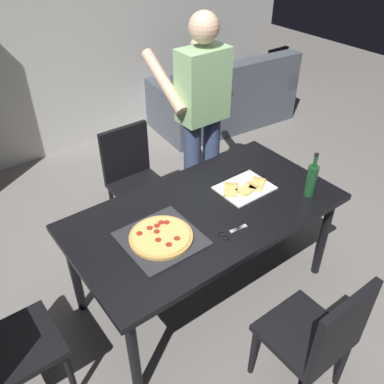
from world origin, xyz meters
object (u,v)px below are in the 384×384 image
Objects in this scene: dining_table at (206,218)px; chair_near_camera at (319,336)px; wine_bottle at (311,180)px; kitchen_scissors at (229,233)px; person_serving_pizza at (201,112)px; pepperoni_pizza_on_tray at (161,237)px; couch at (225,101)px; chair_far_side at (133,174)px.

chair_near_camera is at bearing -90.00° from dining_table.
wine_bottle is at bearing -23.90° from dining_table.
chair_near_camera is 4.60× the size of kitchen_scissors.
person_serving_pizza is 1.23m from pepperoni_pizza_on_tray.
couch is (1.89, 2.94, -0.21)m from chair_near_camera.
person_serving_pizza is (0.53, 1.68, 0.49)m from chair_near_camera.
chair_far_side is at bearing 69.21° from pepperoni_pizza_on_tray.
chair_far_side reaches higher than dining_table.
person_serving_pizza is at bearing 54.09° from dining_table.
pepperoni_pizza_on_tray is at bearing -139.09° from person_serving_pizza.
pepperoni_pizza_on_tray is at bearing -138.05° from couch.
dining_table is at bearing 90.00° from chair_near_camera.
kitchen_scissors reaches higher than dining_table.
chair_near_camera is 3.50m from couch.
dining_table is 4.04× the size of pepperoni_pizza_on_tray.
person_serving_pizza is (0.53, 0.73, 0.32)m from dining_table.
person_serving_pizza is 5.54× the size of wine_bottle.
couch is 3.00m from kitchen_scissors.
person_serving_pizza reaches higher than chair_near_camera.
chair_far_side is at bearing 90.00° from chair_near_camera.
chair_near_camera reaches higher than kitchen_scissors.
dining_table is 0.96m from person_serving_pizza.
chair_near_camera is 0.51× the size of couch.
wine_bottle reaches higher than pepperoni_pizza_on_tray.
chair_near_camera is 0.99m from wine_bottle.
person_serving_pizza is 8.95× the size of kitchen_scissors.
couch reaches higher than kitchen_scissors.
chair_near_camera is 1.00m from pepperoni_pizza_on_tray.
dining_table is at bearing -90.00° from chair_far_side.
couch is (1.89, 1.99, -0.38)m from dining_table.
person_serving_pizza is at bearing 60.28° from kitchen_scissors.
couch is 9.06× the size of kitchen_scissors.
pepperoni_pizza_on_tray is 2.22× the size of kitchen_scissors.
dining_table is 0.40m from pepperoni_pizza_on_tray.
wine_bottle reaches higher than kitchen_scissors.
chair_near_camera is 1.90m from chair_far_side.
pepperoni_pizza_on_tray is 1.37× the size of wine_bottle.
couch is at bearing 28.67° from chair_far_side.
pepperoni_pizza_on_tray is (-0.38, -1.01, 0.25)m from chair_far_side.
couch is 4.09× the size of pepperoni_pizza_on_tray.
dining_table is 2.77m from couch.
person_serving_pizza is 4.04× the size of pepperoni_pizza_on_tray.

